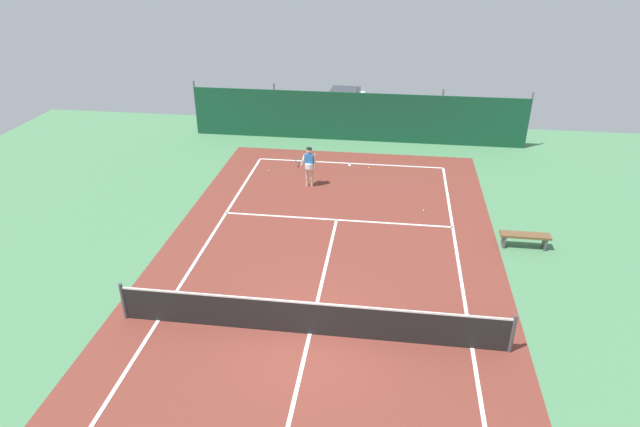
{
  "coord_description": "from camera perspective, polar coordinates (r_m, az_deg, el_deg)",
  "views": [
    {
      "loc": [
        1.8,
        -11.26,
        9.33
      ],
      "look_at": [
        -0.43,
        5.09,
        0.9
      ],
      "focal_mm": 31.2,
      "sensor_mm": 36.0,
      "label": 1
    }
  ],
  "objects": [
    {
      "name": "back_fence",
      "position": [
        28.18,
        3.77,
        9.1
      ],
      "size": [
        16.3,
        0.98,
        2.7
      ],
      "color": "#14472D",
      "rests_on": "ground"
    },
    {
      "name": "tennis_ball_by_sideline",
      "position": [
        24.27,
        -5.27,
        4.42
      ],
      "size": [
        0.07,
        0.07,
        0.07
      ],
      "primitive_type": "sphere",
      "color": "#CCDB33",
      "rests_on": "ground"
    },
    {
      "name": "tennis_ball_midcourt",
      "position": [
        21.02,
        10.59,
        0.32
      ],
      "size": [
        0.07,
        0.07,
        0.07
      ],
      "primitive_type": "sphere",
      "color": "#CCDB33",
      "rests_on": "ground"
    },
    {
      "name": "court_surface",
      "position": [
        14.73,
        -1.05,
        -12.23
      ],
      "size": [
        11.02,
        26.6,
        0.01
      ],
      "color": "brown",
      "rests_on": "ground"
    },
    {
      "name": "parked_car",
      "position": [
        30.79,
        2.5,
        11.03
      ],
      "size": [
        2.19,
        4.29,
        1.68
      ],
      "rotation": [
        0.0,
        0.0,
        3.09
      ],
      "color": "silver",
      "rests_on": "ground"
    },
    {
      "name": "tennis_net",
      "position": [
        14.41,
        -1.06,
        -10.67
      ],
      "size": [
        10.12,
        0.1,
        1.1
      ],
      "color": "black",
      "rests_on": "ground"
    },
    {
      "name": "tennis_player",
      "position": [
        22.38,
        -1.13,
        5.1
      ],
      "size": [
        0.79,
        0.69,
        1.64
      ],
      "rotation": [
        0.0,
        0.0,
        2.93
      ],
      "color": "#D8AD8C",
      "rests_on": "ground"
    },
    {
      "name": "tennis_ball_near_player",
      "position": [
        24.53,
        5.05,
        4.68
      ],
      "size": [
        0.07,
        0.07,
        0.07
      ],
      "primitive_type": "sphere",
      "color": "#CCDB33",
      "rests_on": "ground"
    },
    {
      "name": "courtside_bench",
      "position": [
        19.37,
        20.27,
        -2.3
      ],
      "size": [
        1.6,
        0.4,
        0.49
      ],
      "color": "brown",
      "rests_on": "ground"
    },
    {
      "name": "ground_plane",
      "position": [
        14.73,
        -1.05,
        -12.24
      ],
      "size": [
        36.0,
        36.0,
        0.0
      ],
      "primitive_type": "plane",
      "color": "#4C8456"
    }
  ]
}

